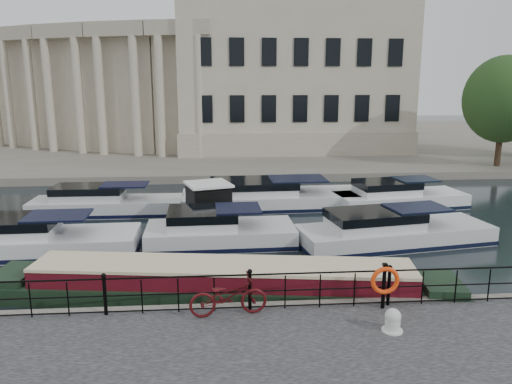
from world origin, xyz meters
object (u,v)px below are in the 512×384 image
narrowboat (223,288)px  harbour_hut (209,206)px  bicycle (228,296)px  life_ring_post (385,281)px  mooring_bollard (393,321)px

narrowboat → harbour_hut: harbour_hut is taller
bicycle → life_ring_post: (4.40, 0.03, 0.28)m
mooring_bollard → bicycle: bearing=163.8°
bicycle → narrowboat: bicycle is taller
bicycle → narrowboat: 2.38m
bicycle → mooring_bollard: bicycle is taller
bicycle → mooring_bollard: size_ratio=3.46×
bicycle → narrowboat: (-0.13, 2.26, -0.75)m
narrowboat → life_ring_post: bearing=-18.4°
life_ring_post → harbour_hut: bearing=115.8°
mooring_bollard → harbour_hut: (-4.92, 11.81, 0.11)m
bicycle → harbour_hut: 10.61m
narrowboat → bicycle: bearing=-79.0°
bicycle → harbour_hut: (-0.71, 10.58, -0.16)m
narrowboat → harbour_hut: (-0.58, 8.32, 0.59)m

